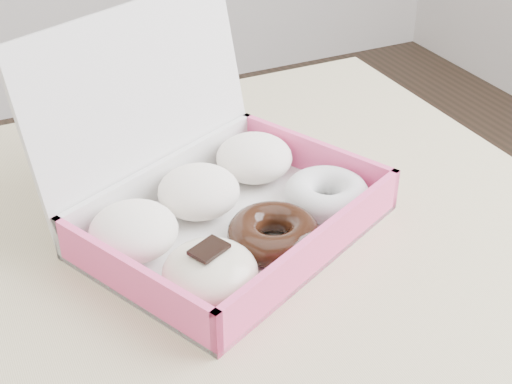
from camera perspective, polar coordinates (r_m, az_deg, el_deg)
name	(u,v)px	position (r m, az deg, el deg)	size (l,w,h in m)	color
table	(86,335)	(0.83, -13.47, -11.06)	(1.20, 0.80, 0.75)	tan
donut_box	(220,201)	(0.81, -2.90, -0.70)	(0.41, 0.39, 0.24)	white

